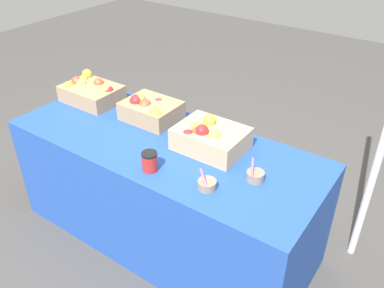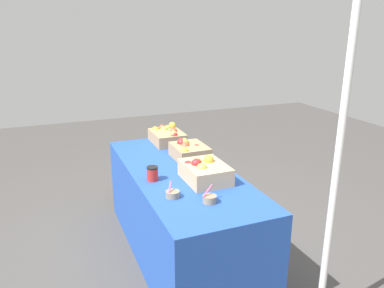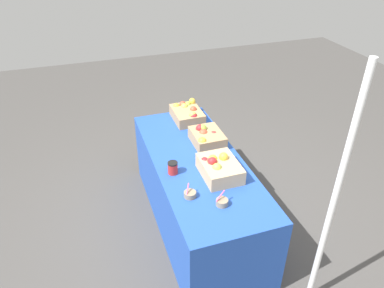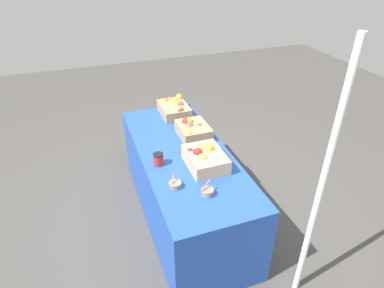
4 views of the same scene
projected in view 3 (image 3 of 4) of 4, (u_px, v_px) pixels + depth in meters
ground_plane at (197, 221)px, 3.59m from camera, size 10.00×10.00×0.00m
table at (197, 192)px, 3.39m from camera, size 1.90×0.76×0.74m
apple_crate_left at (187, 113)px, 3.78m from camera, size 0.39×0.28×0.16m
apple_crate_middle at (206, 137)px, 3.39m from camera, size 0.34×0.27×0.16m
apple_crate_right at (219, 167)px, 2.97m from camera, size 0.38×0.29×0.18m
sample_bowl_near at (190, 194)px, 2.76m from camera, size 0.09×0.09×0.10m
sample_bowl_mid at (222, 202)px, 2.68m from camera, size 0.09×0.10×0.11m
coffee_cup at (173, 168)px, 3.00m from camera, size 0.08×0.08×0.11m
tent_pole at (333, 204)px, 2.35m from camera, size 0.04×0.04×1.96m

